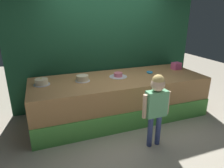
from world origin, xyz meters
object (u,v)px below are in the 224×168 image
pink_box (176,66)px  cake_right (118,75)px  child_figure (156,101)px  cake_center (82,78)px  cake_left (41,82)px  donut (150,72)px

pink_box → cake_right: 1.46m
cake_right → pink_box: bearing=3.2°
child_figure → cake_center: 1.47m
pink_box → cake_right: (-1.46, -0.08, -0.04)m
cake_center → child_figure: bearing=-53.8°
child_figure → cake_left: (-1.60, 1.24, 0.10)m
pink_box → donut: bearing=-174.6°
child_figure → cake_left: 2.02m
child_figure → donut: 1.35m
cake_left → cake_center: size_ratio=1.05×
cake_left → cake_right: bearing=-1.3°
cake_right → donut: bearing=1.0°
cake_left → cake_right: cake_left is taller
cake_left → donut: bearing=-0.5°
pink_box → cake_left: (-2.91, -0.05, -0.03)m
pink_box → donut: pink_box is taller
child_figure → cake_center: (-0.87, 1.19, 0.10)m
child_figure → pink_box: child_figure is taller
child_figure → pink_box: bearing=44.3°
donut → cake_left: size_ratio=0.45×
donut → cake_center: 1.46m
donut → cake_left: 2.19m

